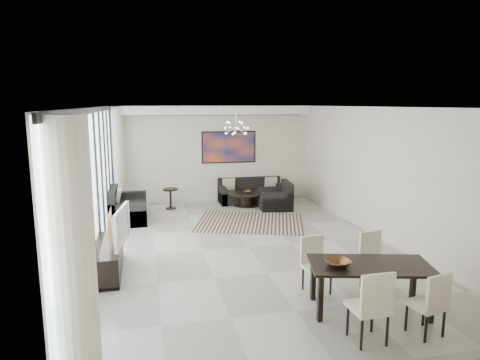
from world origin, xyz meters
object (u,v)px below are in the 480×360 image
object	(u,v)px
tv_console	(108,259)
television	(115,226)
coffee_table	(246,198)
dining_table	(370,270)
sofa_main	(251,194)

from	to	relation	value
tv_console	television	bearing A→B (deg)	7.21
coffee_table	dining_table	size ratio (longest dim) A/B	0.59
television	sofa_main	bearing A→B (deg)	-28.70
dining_table	tv_console	bearing A→B (deg)	148.59
tv_console	dining_table	xyz separation A→B (m)	(3.80, -2.32, 0.36)
coffee_table	television	size ratio (longest dim) A/B	0.97
television	dining_table	bearing A→B (deg)	-113.91
sofa_main	television	xyz separation A→B (m)	(-3.71, -4.83, 0.60)
coffee_table	television	bearing A→B (deg)	-128.07
television	coffee_table	bearing A→B (deg)	-29.24
tv_console	television	distance (m)	0.61
coffee_table	dining_table	bearing A→B (deg)	-88.39
coffee_table	dining_table	distance (m)	6.75
coffee_table	tv_console	distance (m)	5.70
coffee_table	sofa_main	distance (m)	0.50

